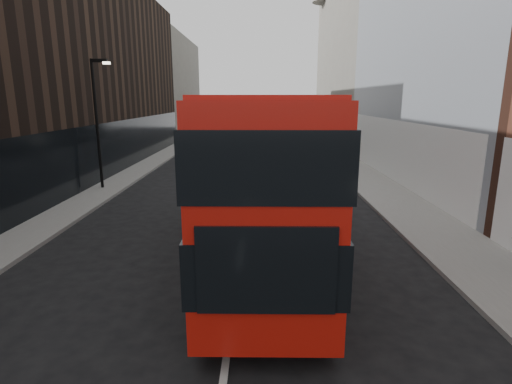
{
  "coord_description": "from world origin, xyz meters",
  "views": [
    {
      "loc": [
        0.66,
        -4.16,
        5.07
      ],
      "look_at": [
        0.56,
        6.82,
        2.5
      ],
      "focal_mm": 28.0,
      "sensor_mm": 36.0,
      "label": 1
    }
  ],
  "objects_px": {
    "grey_bus": "(282,127)",
    "car_c": "(304,148)",
    "red_bus": "(264,169)",
    "car_a": "(311,173)",
    "car_b": "(274,175)",
    "street_lamp": "(98,115)"
  },
  "relations": [
    {
      "from": "grey_bus",
      "to": "car_b",
      "type": "bearing_deg",
      "value": -96.34
    },
    {
      "from": "street_lamp",
      "to": "car_c",
      "type": "bearing_deg",
      "value": 47.59
    },
    {
      "from": "grey_bus",
      "to": "car_b",
      "type": "height_order",
      "value": "grey_bus"
    },
    {
      "from": "street_lamp",
      "to": "car_b",
      "type": "distance_m",
      "value": 10.33
    },
    {
      "from": "street_lamp",
      "to": "car_c",
      "type": "relative_size",
      "value": 1.42
    },
    {
      "from": "car_b",
      "to": "car_c",
      "type": "bearing_deg",
      "value": 72.49
    },
    {
      "from": "car_a",
      "to": "car_b",
      "type": "xyz_separation_m",
      "value": [
        -2.33,
        -1.38,
        0.09
      ]
    },
    {
      "from": "red_bus",
      "to": "grey_bus",
      "type": "relative_size",
      "value": 1.28
    },
    {
      "from": "red_bus",
      "to": "car_c",
      "type": "distance_m",
      "value": 23.98
    },
    {
      "from": "street_lamp",
      "to": "car_b",
      "type": "bearing_deg",
      "value": 3.24
    },
    {
      "from": "red_bus",
      "to": "car_c",
      "type": "relative_size",
      "value": 2.59
    },
    {
      "from": "grey_bus",
      "to": "car_c",
      "type": "xyz_separation_m",
      "value": [
        1.28,
        -12.25,
        -0.99
      ]
    },
    {
      "from": "car_a",
      "to": "car_b",
      "type": "height_order",
      "value": "car_b"
    },
    {
      "from": "grey_bus",
      "to": "car_c",
      "type": "bearing_deg",
      "value": -86.16
    },
    {
      "from": "red_bus",
      "to": "street_lamp",
      "type": "bearing_deg",
      "value": 133.89
    },
    {
      "from": "grey_bus",
      "to": "car_c",
      "type": "distance_m",
      "value": 12.35
    },
    {
      "from": "red_bus",
      "to": "grey_bus",
      "type": "xyz_separation_m",
      "value": [
        2.6,
        35.81,
        -1.14
      ]
    },
    {
      "from": "grey_bus",
      "to": "car_a",
      "type": "distance_m",
      "value": 24.46
    },
    {
      "from": "car_a",
      "to": "car_c",
      "type": "height_order",
      "value": "car_c"
    },
    {
      "from": "grey_bus",
      "to": "car_a",
      "type": "height_order",
      "value": "grey_bus"
    },
    {
      "from": "street_lamp",
      "to": "car_c",
      "type": "height_order",
      "value": "street_lamp"
    },
    {
      "from": "street_lamp",
      "to": "red_bus",
      "type": "distance_m",
      "value": 13.12
    }
  ]
}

